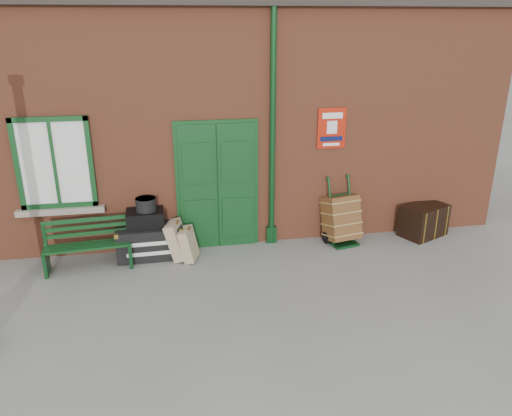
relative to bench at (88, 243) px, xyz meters
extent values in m
plane|color=gray|center=(2.47, -0.99, -0.42)|extent=(80.00, 80.00, 0.00)
cube|color=#974C30|center=(2.47, 2.51, 1.58)|extent=(10.00, 4.00, 4.00)
cube|color=#38302B|center=(2.47, 2.51, 3.73)|extent=(10.30, 4.30, 0.30)
cube|color=#103D19|center=(2.17, 0.47, 0.68)|extent=(1.42, 0.12, 2.32)
cube|color=white|center=(-0.43, 0.46, 1.23)|extent=(1.20, 0.08, 1.50)
cylinder|color=#0E3817|center=(3.12, 0.43, 1.58)|extent=(0.10, 0.10, 4.00)
cube|color=#B5200C|center=(4.17, 0.48, 1.63)|extent=(0.50, 0.03, 0.70)
cube|color=#103D19|center=(0.01, -0.07, -0.02)|extent=(1.37, 0.48, 0.04)
cube|color=#103D19|center=(-0.01, 0.13, 0.24)|extent=(1.35, 0.16, 0.36)
cube|color=#0E3817|center=(-0.64, -0.12, -0.22)|extent=(0.09, 0.41, 0.40)
cube|color=#0E3817|center=(0.65, -0.01, -0.22)|extent=(0.09, 0.41, 0.40)
cube|color=black|center=(0.97, 0.26, -0.14)|extent=(1.12, 0.64, 0.55)
cube|color=black|center=(0.92, 0.26, 0.27)|extent=(0.62, 0.46, 0.28)
cylinder|color=black|center=(0.95, 0.26, 0.52)|extent=(0.34, 0.34, 0.22)
cube|color=tan|center=(1.43, 0.09, -0.09)|extent=(0.47, 0.54, 0.66)
cube|color=tan|center=(1.61, -0.01, -0.14)|extent=(0.39, 0.47, 0.57)
cube|color=#0E3817|center=(4.39, 0.09, -0.40)|extent=(0.52, 0.42, 0.05)
cylinder|color=#0E3817|center=(4.15, 0.21, 0.18)|extent=(0.11, 0.32, 1.17)
cylinder|color=#0E3817|center=(4.55, 0.30, 0.18)|extent=(0.11, 0.32, 1.17)
cylinder|color=black|center=(4.09, 0.22, -0.31)|extent=(0.09, 0.22, 0.22)
cylinder|color=black|center=(4.61, 0.33, -0.31)|extent=(0.09, 0.22, 0.22)
cube|color=brown|center=(4.35, 0.24, 0.06)|extent=(0.69, 0.72, 0.86)
cube|color=black|center=(5.98, 0.26, -0.12)|extent=(0.97, 0.83, 0.59)
camera|label=1|loc=(1.40, -7.68, 3.36)|focal=35.00mm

